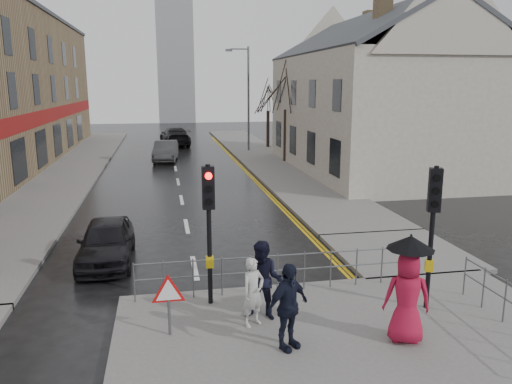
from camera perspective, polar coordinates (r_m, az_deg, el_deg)
name	(u,v)px	position (r m, az deg, el deg)	size (l,w,h in m)	color
ground	(203,312)	(12.28, -6.05, -13.53)	(120.00, 120.00, 0.00)	black
near_pavement	(385,380)	(9.95, 14.50, -20.08)	(10.00, 9.00, 0.14)	#605E5B
left_pavement	(75,166)	(34.91, -20.02, 2.84)	(4.00, 44.00, 0.14)	#605E5B
right_pavement	(262,156)	(37.15, 0.72, 4.11)	(4.00, 40.00, 0.14)	#605E5B
pavement_bridge_right	(399,252)	(16.68, 16.00, -6.62)	(4.00, 4.20, 0.14)	#605E5B
building_right_cream	(374,93)	(31.74, 13.30, 10.94)	(9.00, 16.40, 10.10)	beige
church_tower	(175,57)	(73.17, -9.24, 14.98)	(5.00, 5.00, 18.00)	gray
traffic_signal_near_left	(209,210)	(11.64, -5.43, -2.08)	(0.28, 0.27, 3.40)	black
traffic_signal_near_right	(433,213)	(12.04, 19.59, -2.26)	(0.34, 0.33, 3.40)	black
guard_railing_front	(277,264)	(12.77, 2.47, -8.25)	(7.14, 0.04, 1.00)	#595B5E
warning_sign	(168,295)	(10.72, -9.98, -11.51)	(0.80, 0.07, 1.35)	#595B5E
street_lamp	(246,92)	(39.60, -1.13, 11.35)	(1.83, 0.25, 8.00)	#595B5E
tree_near	(286,87)	(34.07, 3.45, 11.91)	(2.40, 2.40, 6.58)	#2E2119
tree_far	(268,95)	(41.98, 1.40, 11.01)	(2.40, 2.40, 5.64)	#2E2119
pedestrian_a	(253,292)	(11.04, -0.32, -11.36)	(0.56, 0.37, 1.54)	#B7B7B3
pedestrian_b	(263,281)	(11.27, 0.86, -10.09)	(0.88, 0.68, 1.81)	black
pedestrian_with_umbrella	(408,287)	(10.68, 16.96, -10.35)	(1.08, 0.96, 2.26)	#A81332
pedestrian_d	(288,307)	(10.10, 3.65, -12.95)	(1.04, 0.43, 1.78)	black
car_parked	(106,241)	(15.84, -16.74, -5.42)	(1.56, 3.88, 1.32)	black
car_mid	(166,151)	(35.84, -10.29, 4.64)	(1.49, 4.28, 1.41)	#4A4C50
car_far	(175,136)	(44.83, -9.24, 6.29)	(2.22, 5.45, 1.58)	black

